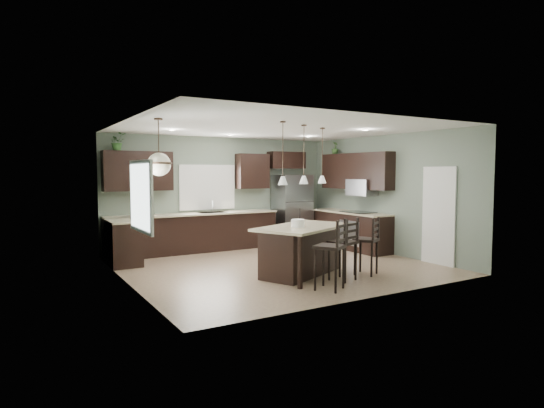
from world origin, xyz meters
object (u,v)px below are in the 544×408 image
Objects in this scene: bar_stool_center at (343,249)px; bar_stool_left at (329,254)px; serving_dish at (298,223)px; bar_stool_right at (366,246)px; kitchen_island at (303,250)px; refrigerator at (292,209)px; plant_back_left at (117,142)px.

bar_stool_left is at bearing -163.54° from bar_stool_center.
serving_dish is at bearing 55.52° from bar_stool_left.
bar_stool_left is (-0.07, -1.03, -0.41)m from serving_dish.
bar_stool_right is at bearing -8.07° from bar_stool_left.
bar_stool_right is (1.21, -0.49, -0.45)m from serving_dish.
serving_dish is 1.38m from bar_stool_right.
bar_stool_left is at bearing -127.02° from kitchen_island.
bar_stool_right is at bearing -5.26° from bar_stool_center.
bar_stool_left is (-2.14, -4.39, -0.34)m from refrigerator.
refrigerator reaches higher than serving_dish.
refrigerator is at bearing -2.65° from plant_back_left.
serving_dish is 4.59m from plant_back_left.
bar_stool_center is at bearing -55.01° from plant_back_left.
bar_stool_center is 5.52m from plant_back_left.
bar_stool_left is 1.38m from bar_stool_right.
bar_stool_left is 1.08× the size of bar_stool_right.
kitchen_island is 1.73× the size of bar_stool_center.
kitchen_island is 4.84m from plant_back_left.
bar_stool_left reaches higher than bar_stool_center.
refrigerator is 1.58× the size of bar_stool_left.
kitchen_island is at bearing 99.35° from bar_stool_center.
kitchen_island is (-1.89, -3.28, -0.46)m from refrigerator.
bar_stool_right is 2.78× the size of plant_back_left.
plant_back_left reaches higher than bar_stool_center.
serving_dish is 0.21× the size of bar_stool_center.
bar_stool_right reaches higher than kitchen_island.
bar_stool_center is at bearing 161.98° from bar_stool_right.
bar_stool_left reaches higher than kitchen_island.
plant_back_left reaches higher than bar_stool_right.
refrigerator is at bearing 47.78° from bar_stool_right.
bar_stool_center is (-1.54, -3.99, -0.36)m from refrigerator.
bar_stool_right is at bearing -102.63° from refrigerator.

